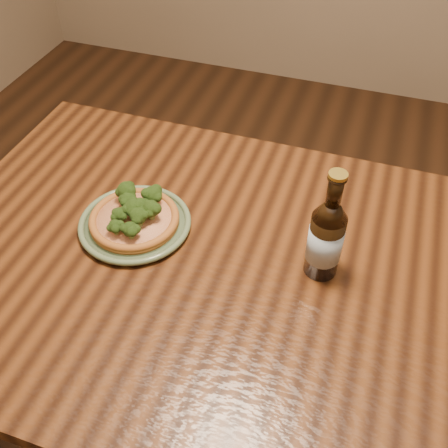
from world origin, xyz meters
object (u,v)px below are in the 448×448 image
(beer_bottle, at_px, (326,238))
(pizza, at_px, (135,216))
(plate, at_px, (135,224))
(table, at_px, (288,309))

(beer_bottle, bearing_deg, pizza, -168.14)
(plate, bearing_deg, beer_bottle, 1.26)
(table, height_order, pizza, pizza)
(pizza, xyz_separation_m, beer_bottle, (0.41, 0.01, 0.06))
(table, relative_size, plate, 6.41)
(beer_bottle, bearing_deg, table, -121.40)
(table, distance_m, plate, 0.38)
(table, relative_size, beer_bottle, 6.32)
(plate, xyz_separation_m, beer_bottle, (0.41, 0.01, 0.08))
(pizza, relative_size, beer_bottle, 0.78)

